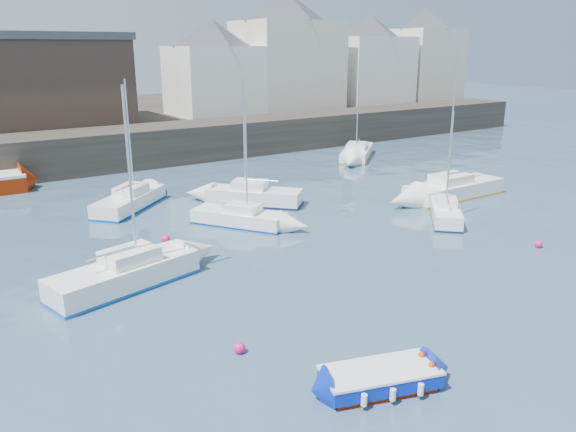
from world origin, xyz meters
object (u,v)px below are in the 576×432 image
sailboat_b (240,217)px  sailboat_d (453,189)px  buoy_mid (538,247)px  sailboat_f (254,196)px  buoy_near (240,353)px  sailboat_h (130,200)px  sailboat_c (446,212)px  sailboat_g (357,152)px  blue_dinghy (380,378)px  buoy_far (166,243)px  sailboat_a (125,274)px

sailboat_b → sailboat_d: (14.25, -2.47, 0.12)m
sailboat_b → buoy_mid: 15.14m
sailboat_b → sailboat_f: size_ratio=0.89×
buoy_near → sailboat_h: bearing=81.8°
sailboat_f → sailboat_c: bearing=-51.1°
sailboat_h → buoy_near: sailboat_h is taller
sailboat_d → sailboat_c: bearing=-143.7°
sailboat_d → sailboat_g: bearing=75.3°
blue_dinghy → buoy_near: blue_dinghy is taller
sailboat_f → buoy_mid: size_ratio=21.20×
sailboat_b → sailboat_h: 7.58m
sailboat_b → sailboat_d: size_ratio=0.73×
sailboat_h → buoy_near: (-2.62, -18.15, -0.49)m
sailboat_g → buoy_mid: (-7.58, -22.29, -0.48)m
sailboat_g → sailboat_h: (-21.69, -4.63, 0.01)m
buoy_far → sailboat_h: bearing=85.1°
sailboat_b → buoy_mid: (10.26, -11.13, -0.44)m
blue_dinghy → sailboat_g: (21.95, 26.69, 0.13)m
sailboat_a → buoy_mid: (18.03, -6.52, -0.56)m
blue_dinghy → sailboat_a: size_ratio=0.45×
sailboat_b → sailboat_f: (2.79, 3.22, 0.09)m
sailboat_g → sailboat_f: bearing=-152.2°
sailboat_f → sailboat_h: 7.42m
sailboat_h → buoy_far: bearing=-94.9°
sailboat_f → buoy_far: 8.17m
sailboat_b → buoy_far: sailboat_b is taller
buoy_far → buoy_near: bearing=-100.3°
sailboat_f → sailboat_h: size_ratio=1.00×
sailboat_d → buoy_mid: sailboat_d is taller
buoy_far → sailboat_f: bearing=27.4°
buoy_near → buoy_far: (2.01, 11.09, 0.00)m
sailboat_h → sailboat_g: bearing=12.1°
sailboat_g → buoy_near: sailboat_g is taller
sailboat_a → sailboat_b: sailboat_a is taller
blue_dinghy → buoy_far: bearing=91.3°
sailboat_b → buoy_near: (-6.46, -11.62, -0.44)m
blue_dinghy → buoy_near: (-2.36, 3.91, -0.35)m
blue_dinghy → sailboat_c: bearing=35.1°
sailboat_f → sailboat_a: bearing=-143.5°
sailboat_a → buoy_far: bearing=50.8°
buoy_mid → sailboat_d: bearing=65.2°
buoy_near → buoy_mid: bearing=1.7°
sailboat_f → buoy_far: bearing=-152.6°
sailboat_d → buoy_near: sailboat_d is taller
sailboat_h → sailboat_d: bearing=-26.4°
sailboat_a → sailboat_c: size_ratio=1.33×
sailboat_a → buoy_near: bearing=-79.4°
blue_dinghy → sailboat_c: size_ratio=0.60×
sailboat_c → buoy_far: sailboat_c is taller
buoy_mid → buoy_far: size_ratio=0.77×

